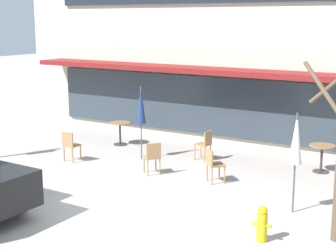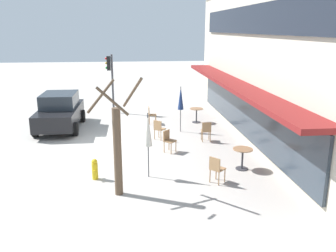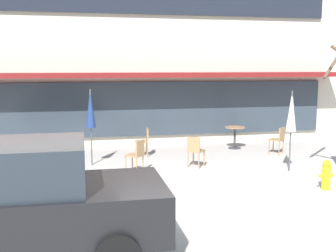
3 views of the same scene
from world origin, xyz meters
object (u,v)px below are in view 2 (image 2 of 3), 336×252
cafe_chair_3 (151,114)px  parked_sedan (60,111)px  patio_umbrella_cream_folded (181,98)px  cafe_table_near_wall (243,155)px  fire_hydrant (95,169)px  cafe_chair_0 (168,139)px  patio_umbrella_green_folded (148,130)px  street_tree (117,145)px  cafe_chair_4 (159,128)px  cafe_table_streetside (196,113)px  cafe_chair_2 (216,168)px  traffic_light_pole (111,74)px  cafe_chair_1 (206,130)px

cafe_chair_3 → parked_sedan: bearing=-84.5°
cafe_chair_3 → patio_umbrella_cream_folded: bearing=39.2°
cafe_table_near_wall → fire_hydrant: (0.32, -5.09, -0.16)m
cafe_chair_0 → fire_hydrant: 3.63m
patio_umbrella_green_folded → street_tree: 1.52m
cafe_chair_3 → cafe_chair_4: (2.78, 0.18, 0.00)m
cafe_table_streetside → street_tree: (8.07, -3.86, 1.04)m
cafe_chair_0 → cafe_chair_2: 3.37m
traffic_light_pole → patio_umbrella_cream_folded: bearing=38.4°
traffic_light_pole → fire_hydrant: size_ratio=4.82×
patio_umbrella_cream_folded → parked_sedan: patio_umbrella_cream_folded is taller
cafe_chair_2 → street_tree: size_ratio=0.25×
cafe_chair_0 → street_tree: street_tree is taller
cafe_table_streetside → cafe_chair_2: size_ratio=0.85×
cafe_chair_3 → traffic_light_pole: 3.91m
cafe_chair_3 → parked_sedan: size_ratio=0.21×
cafe_chair_0 → cafe_chair_1: same height
cafe_table_streetside → patio_umbrella_green_folded: (6.89, -2.91, 1.11)m
cafe_chair_3 → fire_hydrant: bearing=-18.3°
street_tree → fire_hydrant: 1.88m
cafe_chair_4 → traffic_light_pole: 6.26m
cafe_chair_1 → cafe_chair_3: size_ratio=1.00×
cafe_table_streetside → patio_umbrella_green_folded: bearing=-22.9°
fire_hydrant → patio_umbrella_green_folded: bearing=89.8°
cafe_table_near_wall → cafe_chair_2: cafe_chair_2 is taller
cafe_chair_2 → street_tree: street_tree is taller
patio_umbrella_cream_folded → traffic_light_pole: size_ratio=0.65×
traffic_light_pole → cafe_chair_2: bearing=19.9°
patio_umbrella_cream_folded → parked_sedan: (-1.18, -5.84, -0.75)m
traffic_light_pole → cafe_chair_1: bearing=35.8°
patio_umbrella_cream_folded → cafe_chair_0: 3.19m
fire_hydrant → traffic_light_pole: bearing=179.2°
street_tree → cafe_table_streetside: bearing=154.4°
cafe_table_near_wall → cafe_chair_0: (-2.10, -2.39, 0.01)m
cafe_table_near_wall → fire_hydrant: size_ratio=1.08×
cafe_table_near_wall → cafe_table_streetside: 6.58m
cafe_chair_1 → street_tree: bearing=-37.6°
cafe_chair_2 → fire_hydrant: cafe_chair_2 is taller
cafe_chair_1 → parked_sedan: size_ratio=0.21×
cafe_chair_2 → cafe_chair_3: 7.79m
patio_umbrella_green_folded → traffic_light_pole: size_ratio=0.65×
cafe_chair_1 → cafe_chair_2: same height
parked_sedan → street_tree: (7.63, 3.06, 0.68)m
cafe_table_streetside → cafe_chair_2: bearing=-5.9°
cafe_table_streetside → cafe_chair_3: size_ratio=0.85×
cafe_chair_2 → cafe_chair_3: size_ratio=1.00×
patio_umbrella_green_folded → traffic_light_pole: traffic_light_pole is taller
cafe_chair_1 → cafe_chair_4: 2.10m
street_tree → traffic_light_pole: (-10.82, -0.68, 0.74)m
cafe_table_streetside → patio_umbrella_green_folded: 7.56m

